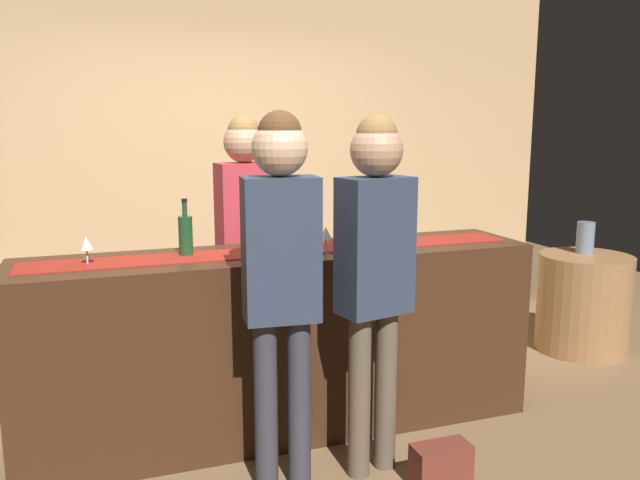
% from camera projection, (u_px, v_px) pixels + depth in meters
% --- Properties ---
extents(ground_plane, '(10.00, 10.00, 0.00)m').
position_uv_depth(ground_plane, '(284.00, 427.00, 3.70)').
color(ground_plane, brown).
extents(back_wall, '(6.00, 0.12, 2.90)m').
position_uv_depth(back_wall, '(216.00, 156.00, 5.20)').
color(back_wall, tan).
rests_on(back_wall, ground).
extents(bar_counter, '(2.82, 0.60, 1.03)m').
position_uv_depth(bar_counter, '(284.00, 341.00, 3.61)').
color(bar_counter, '#3D2314').
rests_on(bar_counter, ground).
extents(counter_runner_cloth, '(2.68, 0.28, 0.01)m').
position_uv_depth(counter_runner_cloth, '(283.00, 251.00, 3.51)').
color(counter_runner_cloth, maroon).
rests_on(counter_runner_cloth, bar_counter).
extents(wine_bottle_green, '(0.07, 0.07, 0.30)m').
position_uv_depth(wine_bottle_green, '(186.00, 234.00, 3.38)').
color(wine_bottle_green, '#194723').
rests_on(wine_bottle_green, bar_counter).
extents(wine_bottle_clear, '(0.07, 0.07, 0.30)m').
position_uv_depth(wine_bottle_clear, '(342.00, 225.00, 3.68)').
color(wine_bottle_clear, '#B2C6C1').
rests_on(wine_bottle_clear, bar_counter).
extents(wine_bottle_amber, '(0.07, 0.07, 0.30)m').
position_uv_depth(wine_bottle_amber, '(374.00, 224.00, 3.72)').
color(wine_bottle_amber, brown).
rests_on(wine_bottle_amber, bar_counter).
extents(wine_glass_near_customer, '(0.07, 0.07, 0.14)m').
position_uv_depth(wine_glass_near_customer, '(86.00, 244.00, 3.15)').
color(wine_glass_near_customer, silver).
rests_on(wine_glass_near_customer, bar_counter).
extents(wine_glass_mid_counter, '(0.07, 0.07, 0.14)m').
position_uv_depth(wine_glass_mid_counter, '(326.00, 234.00, 3.45)').
color(wine_glass_mid_counter, silver).
rests_on(wine_glass_mid_counter, bar_counter).
extents(bartender, '(0.36, 0.25, 1.77)m').
position_uv_depth(bartender, '(245.00, 223.00, 4.01)').
color(bartender, '#26262B').
rests_on(bartender, ground).
extents(customer_sipping, '(0.37, 0.27, 1.76)m').
position_uv_depth(customer_sipping, '(375.00, 256.00, 3.05)').
color(customer_sipping, brown).
rests_on(customer_sipping, ground).
extents(customer_browsing, '(0.36, 0.25, 1.78)m').
position_uv_depth(customer_browsing, '(281.00, 260.00, 2.91)').
color(customer_browsing, '#33333D').
rests_on(customer_browsing, ground).
extents(round_side_table, '(0.68, 0.68, 0.74)m').
position_uv_depth(round_side_table, '(583.00, 303.00, 4.89)').
color(round_side_table, '#996B42').
rests_on(round_side_table, ground).
extents(vase_on_side_table, '(0.13, 0.13, 0.24)m').
position_uv_depth(vase_on_side_table, '(585.00, 238.00, 4.88)').
color(vase_on_side_table, slate).
rests_on(vase_on_side_table, round_side_table).
extents(handbag, '(0.28, 0.14, 0.22)m').
position_uv_depth(handbag, '(441.00, 467.00, 3.06)').
color(handbag, brown).
rests_on(handbag, ground).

